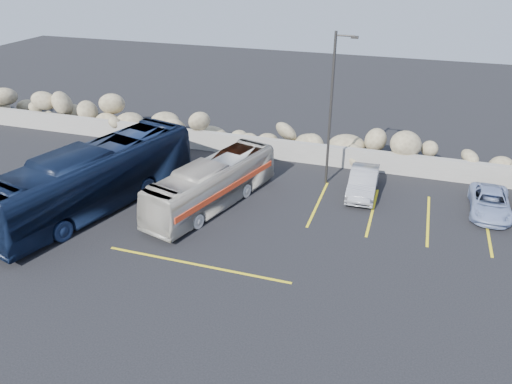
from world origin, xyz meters
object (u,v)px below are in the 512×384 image
(vintage_bus, at_px, (212,184))
(tour_coach, at_px, (94,178))
(car_b, at_px, (363,182))
(car_d, at_px, (490,203))
(lamppost, at_px, (332,107))

(vintage_bus, relative_size, tour_coach, 0.73)
(car_b, xyz_separation_m, car_d, (6.09, -0.20, -0.11))
(vintage_bus, height_order, car_b, vintage_bus)
(lamppost, height_order, car_b, lamppost)
(vintage_bus, bearing_deg, car_d, 30.70)
(lamppost, xyz_separation_m, car_b, (2.00, -0.67, -3.64))
(vintage_bus, distance_m, tour_coach, 5.69)
(vintage_bus, distance_m, car_d, 13.46)
(car_b, bearing_deg, lamppost, 159.97)
(lamppost, distance_m, car_d, 8.96)
(vintage_bus, bearing_deg, tour_coach, -143.69)
(vintage_bus, height_order, car_d, vintage_bus)
(lamppost, relative_size, tour_coach, 0.70)
(tour_coach, relative_size, car_b, 2.86)
(tour_coach, distance_m, car_d, 19.12)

